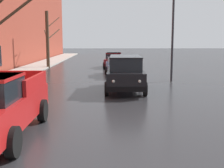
{
  "coord_description": "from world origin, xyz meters",
  "views": [
    {
      "loc": [
        0.88,
        1.31,
        2.6
      ],
      "look_at": [
        1.12,
        11.62,
        1.04
      ],
      "focal_mm": 46.07,
      "sensor_mm": 36.0,
      "label": 1
    }
  ],
  "objects_px": {
    "suv_black_parked_kerbside_close": "(125,72)",
    "bare_tree_far_down_block": "(48,39)",
    "sedan_maroon_parked_far_down_block": "(114,60)",
    "street_lamp_post": "(173,32)",
    "sedan_darkblue_parked_kerbside_mid": "(118,66)"
  },
  "relations": [
    {
      "from": "sedan_darkblue_parked_kerbside_mid",
      "to": "suv_black_parked_kerbside_close",
      "type": "bearing_deg",
      "value": -89.57
    },
    {
      "from": "sedan_maroon_parked_far_down_block",
      "to": "bare_tree_far_down_block",
      "type": "bearing_deg",
      "value": -178.05
    },
    {
      "from": "suv_black_parked_kerbside_close",
      "to": "sedan_darkblue_parked_kerbside_mid",
      "type": "distance_m",
      "value": 6.59
    },
    {
      "from": "bare_tree_far_down_block",
      "to": "sedan_darkblue_parked_kerbside_mid",
      "type": "bearing_deg",
      "value": -44.77
    },
    {
      "from": "sedan_maroon_parked_far_down_block",
      "to": "street_lamp_post",
      "type": "relative_size",
      "value": 0.76
    },
    {
      "from": "suv_black_parked_kerbside_close",
      "to": "sedan_darkblue_parked_kerbside_mid",
      "type": "relative_size",
      "value": 1.05
    },
    {
      "from": "bare_tree_far_down_block",
      "to": "suv_black_parked_kerbside_close",
      "type": "distance_m",
      "value": 14.65
    },
    {
      "from": "sedan_darkblue_parked_kerbside_mid",
      "to": "street_lamp_post",
      "type": "bearing_deg",
      "value": -41.79
    },
    {
      "from": "bare_tree_far_down_block",
      "to": "suv_black_parked_kerbside_close",
      "type": "bearing_deg",
      "value": -63.38
    },
    {
      "from": "bare_tree_far_down_block",
      "to": "suv_black_parked_kerbside_close",
      "type": "relative_size",
      "value": 1.15
    },
    {
      "from": "sedan_darkblue_parked_kerbside_mid",
      "to": "street_lamp_post",
      "type": "height_order",
      "value": "street_lamp_post"
    },
    {
      "from": "sedan_darkblue_parked_kerbside_mid",
      "to": "sedan_maroon_parked_far_down_block",
      "type": "height_order",
      "value": "same"
    },
    {
      "from": "suv_black_parked_kerbside_close",
      "to": "sedan_maroon_parked_far_down_block",
      "type": "xyz_separation_m",
      "value": [
        -0.23,
        13.21,
        -0.24
      ]
    },
    {
      "from": "suv_black_parked_kerbside_close",
      "to": "bare_tree_far_down_block",
      "type": "bearing_deg",
      "value": 116.62
    },
    {
      "from": "bare_tree_far_down_block",
      "to": "sedan_darkblue_parked_kerbside_mid",
      "type": "height_order",
      "value": "bare_tree_far_down_block"
    }
  ]
}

